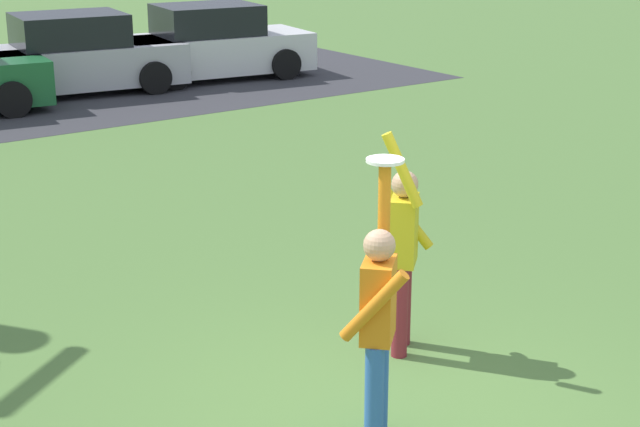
{
  "coord_description": "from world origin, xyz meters",
  "views": [
    {
      "loc": [
        -4.53,
        -5.25,
        3.9
      ],
      "look_at": [
        0.31,
        1.41,
        1.27
      ],
      "focal_mm": 56.8,
      "sensor_mm": 36.0,
      "label": 1
    }
  ],
  "objects_px": {
    "frisbee_disc": "(385,160)",
    "parked_car_white": "(213,45)",
    "person_catcher": "(378,318)",
    "parked_car_silver": "(77,57)",
    "person_defender": "(403,246)"
  },
  "relations": [
    {
      "from": "person_defender",
      "to": "person_catcher",
      "type": "bearing_deg",
      "value": -0.0
    },
    {
      "from": "person_defender",
      "to": "parked_car_white",
      "type": "relative_size",
      "value": 0.47
    },
    {
      "from": "parked_car_white",
      "to": "person_catcher",
      "type": "bearing_deg",
      "value": -107.85
    },
    {
      "from": "frisbee_disc",
      "to": "parked_car_white",
      "type": "relative_size",
      "value": 0.06
    },
    {
      "from": "person_catcher",
      "to": "person_defender",
      "type": "distance_m",
      "value": 1.58
    },
    {
      "from": "person_catcher",
      "to": "parked_car_silver",
      "type": "xyz_separation_m",
      "value": [
        3.73,
        14.18,
        -0.25
      ]
    },
    {
      "from": "person_defender",
      "to": "parked_car_silver",
      "type": "distance_m",
      "value": 13.36
    },
    {
      "from": "person_defender",
      "to": "parked_car_silver",
      "type": "relative_size",
      "value": 0.47
    },
    {
      "from": "parked_car_silver",
      "to": "parked_car_white",
      "type": "relative_size",
      "value": 1.0
    },
    {
      "from": "person_defender",
      "to": "parked_car_white",
      "type": "bearing_deg",
      "value": -156.48
    },
    {
      "from": "person_catcher",
      "to": "parked_car_white",
      "type": "height_order",
      "value": "person_catcher"
    },
    {
      "from": "person_defender",
      "to": "parked_car_silver",
      "type": "bearing_deg",
      "value": -144.07
    },
    {
      "from": "person_catcher",
      "to": "frisbee_disc",
      "type": "distance_m",
      "value": 1.13
    },
    {
      "from": "parked_car_white",
      "to": "frisbee_disc",
      "type": "bearing_deg",
      "value": -107.54
    },
    {
      "from": "person_defender",
      "to": "parked_car_silver",
      "type": "height_order",
      "value": "person_defender"
    }
  ]
}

